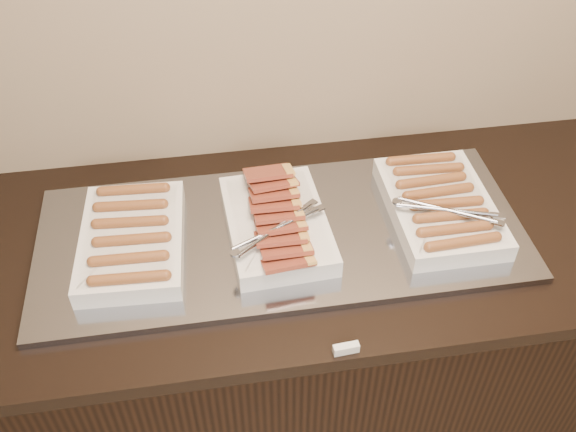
# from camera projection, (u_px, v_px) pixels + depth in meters

# --- Properties ---
(counter) EXTENTS (2.06, 0.76, 0.90)m
(counter) POSITION_uv_depth(u_px,v_px,m) (286.00, 343.00, 1.91)
(counter) COLOR black
(counter) RESTS_ON ground
(warming_tray) EXTENTS (1.20, 0.50, 0.02)m
(warming_tray) POSITION_uv_depth(u_px,v_px,m) (282.00, 234.00, 1.60)
(warming_tray) COLOR gray
(warming_tray) RESTS_ON counter
(dish_left) EXTENTS (0.26, 0.37, 0.07)m
(dish_left) POSITION_uv_depth(u_px,v_px,m) (132.00, 239.00, 1.53)
(dish_left) COLOR silver
(dish_left) RESTS_ON warming_tray
(dish_center) EXTENTS (0.27, 0.38, 0.09)m
(dish_center) POSITION_uv_depth(u_px,v_px,m) (277.00, 223.00, 1.56)
(dish_center) COLOR silver
(dish_center) RESTS_ON warming_tray
(dish_right) EXTENTS (0.27, 0.37, 0.08)m
(dish_right) POSITION_uv_depth(u_px,v_px,m) (440.00, 206.00, 1.61)
(dish_right) COLOR silver
(dish_right) RESTS_ON warming_tray
(label_holder) EXTENTS (0.06, 0.02, 0.02)m
(label_holder) POSITION_uv_depth(u_px,v_px,m) (346.00, 349.00, 1.35)
(label_holder) COLOR silver
(label_holder) RESTS_ON counter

